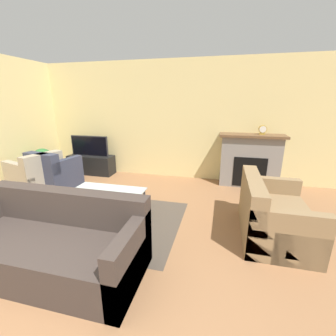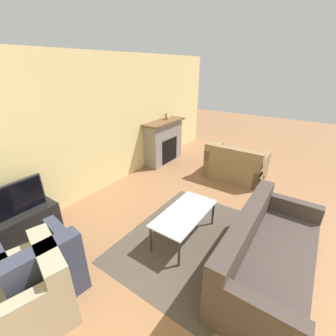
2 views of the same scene
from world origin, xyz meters
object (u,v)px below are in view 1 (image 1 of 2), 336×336
coffee_table (107,193)px  mantel_clock (263,130)px  tv (90,146)px  couch_sectional (53,245)px  potted_plant (43,161)px  couch_loveseat (272,216)px  armchair_accent (55,174)px  armchair_by_window (37,177)px

coffee_table → mantel_clock: mantel_clock is taller
tv → couch_sectional: size_ratio=0.49×
potted_plant → mantel_clock: (4.81, 0.80, 0.78)m
tv → coffee_table: (1.52, -1.96, -0.32)m
couch_loveseat → coffee_table: (-2.44, -0.06, 0.11)m
armchair_accent → mantel_clock: size_ratio=4.70×
mantel_clock → armchair_by_window: bearing=-163.1°
couch_sectional → couch_loveseat: (2.46, 1.26, 0.01)m
couch_loveseat → armchair_accent: size_ratio=1.43×
couch_sectional → armchair_accent: 2.68m
coffee_table → armchair_by_window: bearing=161.2°
tv → couch_loveseat: size_ratio=0.76×
armchair_accent → potted_plant: armchair_accent is taller
couch_sectional → armchair_by_window: 2.72m
tv → couch_loveseat: 4.41m
coffee_table → potted_plant: 2.63m
tv → couch_loveseat: bearing=-25.6°
couch_sectional → couch_loveseat: 2.77m
armchair_accent → coffee_table: (1.72, -0.88, 0.11)m
couch_sectional → armchair_accent: size_ratio=2.23×
potted_plant → couch_loveseat: bearing=-14.0°
armchair_by_window → armchair_accent: size_ratio=1.14×
armchair_accent → armchair_by_window: bearing=45.2°
armchair_accent → potted_plant: (-0.59, 0.37, 0.16)m
couch_sectional → potted_plant: 3.35m
tv → armchair_by_window: bearing=-110.2°
potted_plant → mantel_clock: mantel_clock is taller
couch_sectional → mantel_clock: (2.53, 3.24, 0.95)m
couch_sectional → couch_loveseat: size_ratio=1.57×
potted_plant → couch_sectional: bearing=-46.9°
tv → coffee_table: size_ratio=0.86×
couch_loveseat → potted_plant: 4.90m
couch_sectional → coffee_table: 1.20m
tv → couch_sectional: bearing=-64.6°
coffee_table → mantel_clock: bearing=39.3°
coffee_table → mantel_clock: (2.50, 2.05, 0.83)m
couch_loveseat → armchair_by_window: bearing=82.1°
tv → armchair_by_window: 1.43m
tv → mantel_clock: mantel_clock is taller
potted_plant → mantel_clock: size_ratio=3.94×
armchair_accent → potted_plant: size_ratio=1.19×
armchair_by_window → potted_plant: armchair_by_window is taller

